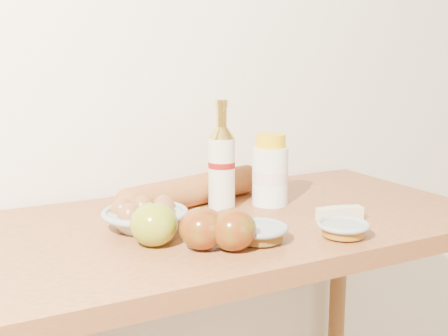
{
  "coord_description": "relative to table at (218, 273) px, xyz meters",
  "views": [
    {
      "loc": [
        -0.53,
        0.14,
        1.25
      ],
      "look_at": [
        0.0,
        1.15,
        1.02
      ],
      "focal_mm": 45.0,
      "sensor_mm": 36.0,
      "label": 1
    }
  ],
  "objects": [
    {
      "name": "back_wall",
      "position": [
        0.0,
        0.33,
        0.52
      ],
      "size": [
        3.5,
        0.02,
        2.6
      ],
      "primitive_type": "cube",
      "color": "white",
      "rests_on": "ground"
    },
    {
      "name": "table",
      "position": [
        0.0,
        0.0,
        0.0
      ],
      "size": [
        1.2,
        0.6,
        0.9
      ],
      "color": "#AC6837",
      "rests_on": "ground"
    },
    {
      "name": "bourbon_bottle",
      "position": [
        0.05,
        0.07,
        0.23
      ],
      "size": [
        0.07,
        0.07,
        0.25
      ],
      "rotation": [
        0.0,
        0.0,
        0.19
      ],
      "color": "beige",
      "rests_on": "table"
    },
    {
      "name": "cream_bottle",
      "position": [
        0.17,
        0.06,
        0.2
      ],
      "size": [
        0.09,
        0.09,
        0.17
      ],
      "rotation": [
        0.0,
        0.0,
        -0.1
      ],
      "color": "white",
      "rests_on": "table"
    },
    {
      "name": "egg_bowl",
      "position": [
        -0.16,
        0.01,
        0.15
      ],
      "size": [
        0.21,
        0.21,
        0.06
      ],
      "rotation": [
        0.0,
        0.0,
        -0.18
      ],
      "color": "#95A39E",
      "rests_on": "table"
    },
    {
      "name": "baguette",
      "position": [
        0.0,
        0.13,
        0.16
      ],
      "size": [
        0.44,
        0.19,
        0.07
      ],
      "rotation": [
        0.0,
        0.0,
        0.29
      ],
      "color": "#B97138",
      "rests_on": "table"
    },
    {
      "name": "apple_yellowgreen",
      "position": [
        -0.18,
        -0.09,
        0.16
      ],
      "size": [
        0.11,
        0.11,
        0.08
      ],
      "rotation": [
        0.0,
        0.0,
        0.32
      ],
      "color": "#A58E21",
      "rests_on": "table"
    },
    {
      "name": "apple_redgreen_front",
      "position": [
        -0.11,
        -0.15,
        0.16
      ],
      "size": [
        0.11,
        0.11,
        0.08
      ],
      "rotation": [
        0.0,
        0.0,
        0.35
      ],
      "color": "maroon",
      "rests_on": "table"
    },
    {
      "name": "apple_redgreen_right",
      "position": [
        -0.06,
        -0.16,
        0.16
      ],
      "size": [
        0.1,
        0.1,
        0.07
      ],
      "rotation": [
        0.0,
        0.0,
        -0.29
      ],
      "color": "#950808",
      "rests_on": "table"
    },
    {
      "name": "sugar_bowl",
      "position": [
        0.0,
        -0.17,
        0.14
      ],
      "size": [
        0.14,
        0.14,
        0.03
      ],
      "rotation": [
        0.0,
        0.0,
        -0.21
      ],
      "color": "gray",
      "rests_on": "table"
    },
    {
      "name": "syrup_bowl",
      "position": [
        0.17,
        -0.22,
        0.14
      ],
      "size": [
        0.13,
        0.13,
        0.03
      ],
      "rotation": [
        0.0,
        0.0,
        0.27
      ],
      "color": "#929F9B",
      "rests_on": "table"
    },
    {
      "name": "butter_stick",
      "position": [
        0.23,
        -0.12,
        0.14
      ],
      "size": [
        0.1,
        0.05,
        0.03
      ],
      "rotation": [
        0.0,
        0.0,
        -0.22
      ],
      "color": "beige",
      "rests_on": "table"
    },
    {
      "name": "apple_extra",
      "position": [
        -0.06,
        -0.18,
        0.16
      ],
      "size": [
        0.11,
        0.11,
        0.08
      ],
      "rotation": [
        0.0,
        0.0,
        0.35
      ],
      "color": "maroon",
      "rests_on": "table"
    }
  ]
}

